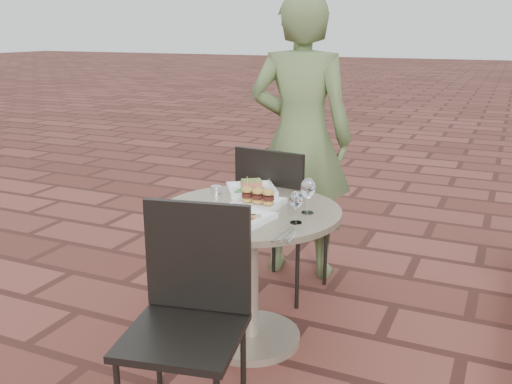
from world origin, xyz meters
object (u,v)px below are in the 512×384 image
at_px(plate_sliders, 258,200).
at_px(plate_tuna, 246,217).
at_px(chair_near, 190,302).
at_px(diner, 301,139).
at_px(chair_far, 278,210).
at_px(plate_salmon, 251,189).
at_px(cafe_table, 251,255).

xyz_separation_m(plate_sliders, plate_tuna, (0.04, -0.22, -0.02)).
xyz_separation_m(chair_near, plate_tuna, (-0.00, 0.52, 0.19)).
distance_m(diner, plate_sliders, 0.92).
bearing_deg(chair_far, plate_sliders, 108.36).
relative_size(plate_salmon, plate_sliders, 1.50).
bearing_deg(plate_sliders, plate_salmon, 122.16).
relative_size(cafe_table, plate_salmon, 2.59).
relative_size(chair_far, plate_tuna, 3.70).
distance_m(cafe_table, chair_far, 0.56).
bearing_deg(chair_near, plate_sliders, 81.42).
xyz_separation_m(diner, plate_tuna, (0.14, -1.12, -0.17)).
distance_m(cafe_table, plate_sliders, 0.28).
relative_size(chair_far, diner, 0.51).
distance_m(chair_near, plate_tuna, 0.55).
xyz_separation_m(chair_far, diner, (-0.01, 0.40, 0.36)).
height_order(plate_salmon, plate_sliders, plate_sliders).
distance_m(cafe_table, plate_salmon, 0.40).
bearing_deg(diner, cafe_table, 87.98).
xyz_separation_m(diner, plate_sliders, (0.10, -0.90, -0.15)).
relative_size(plate_salmon, plate_tuna, 1.38).
height_order(cafe_table, chair_far, chair_far).
bearing_deg(plate_sliders, cafe_table, -103.63).
bearing_deg(plate_salmon, chair_far, 81.54).
relative_size(chair_far, plate_sliders, 4.01).
relative_size(chair_far, plate_salmon, 2.68).
distance_m(chair_near, plate_salmon, 0.99).
height_order(plate_salmon, plate_tuna, plate_salmon).
xyz_separation_m(chair_far, plate_sliders, (0.09, -0.50, 0.21)).
bearing_deg(chair_near, cafe_table, 82.85).
distance_m(diner, plate_salmon, 0.70).
height_order(chair_near, plate_sliders, chair_near).
relative_size(cafe_table, chair_near, 0.97).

